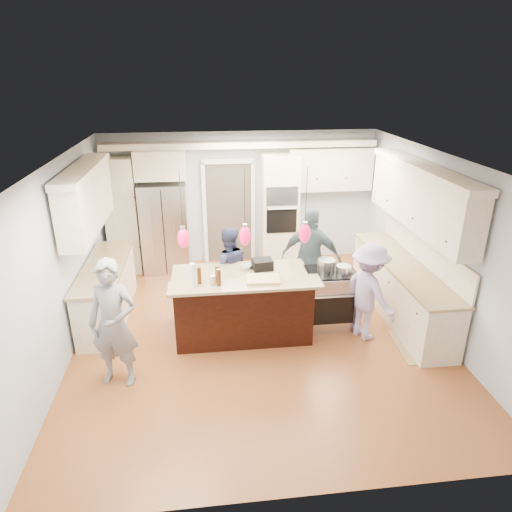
{
  "coord_description": "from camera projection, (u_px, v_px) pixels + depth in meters",
  "views": [
    {
      "loc": [
        -0.78,
        -6.11,
        3.84
      ],
      "look_at": [
        0.0,
        0.35,
        1.15
      ],
      "focal_mm": 32.0,
      "sensor_mm": 36.0,
      "label": 1
    }
  ],
  "objects": [
    {
      "name": "ground_plane",
      "position": [
        259.0,
        332.0,
        7.16
      ],
      "size": [
        6.0,
        6.0,
        0.0
      ],
      "primitive_type": "plane",
      "color": "#AA602E",
      "rests_on": "ground"
    },
    {
      "name": "room_shell",
      "position": [
        259.0,
        222.0,
        6.46
      ],
      "size": [
        5.54,
        6.04,
        2.72
      ],
      "color": "#B2BCC6",
      "rests_on": "ground"
    },
    {
      "name": "refrigerator",
      "position": [
        165.0,
        228.0,
        9.07
      ],
      "size": [
        0.9,
        0.7,
        1.8
      ],
      "primitive_type": "cube",
      "color": "#B7B7BC",
      "rests_on": "ground"
    },
    {
      "name": "oven_column",
      "position": [
        279.0,
        211.0,
        9.25
      ],
      "size": [
        0.72,
        0.69,
        2.3
      ],
      "color": "beige",
      "rests_on": "ground"
    },
    {
      "name": "back_upper_cabinets",
      "position": [
        204.0,
        187.0,
        8.97
      ],
      "size": [
        5.3,
        0.61,
        2.54
      ],
      "color": "beige",
      "rests_on": "ground"
    },
    {
      "name": "right_counter_run",
      "position": [
        408.0,
        256.0,
        7.3
      ],
      "size": [
        0.64,
        3.1,
        2.51
      ],
      "color": "beige",
      "rests_on": "ground"
    },
    {
      "name": "left_cabinets",
      "position": [
        100.0,
        258.0,
        7.22
      ],
      "size": [
        0.64,
        2.3,
        2.51
      ],
      "color": "beige",
      "rests_on": "ground"
    },
    {
      "name": "kitchen_island",
      "position": [
        242.0,
        303.0,
        7.01
      ],
      "size": [
        2.1,
        1.46,
        1.12
      ],
      "color": "black",
      "rests_on": "ground"
    },
    {
      "name": "island_range",
      "position": [
        330.0,
        298.0,
        7.25
      ],
      "size": [
        0.82,
        0.71,
        0.92
      ],
      "color": "#B7B7BC",
      "rests_on": "ground"
    },
    {
      "name": "pendant_lights",
      "position": [
        245.0,
        236.0,
        5.97
      ],
      "size": [
        1.75,
        0.15,
        1.03
      ],
      "color": "black",
      "rests_on": "ground"
    },
    {
      "name": "person_bar_end",
      "position": [
        114.0,
        324.0,
        5.73
      ],
      "size": [
        0.71,
        0.55,
        1.73
      ],
      "primitive_type": "imported",
      "rotation": [
        0.0,
        0.0,
        -0.24
      ],
      "color": "slate",
      "rests_on": "ground"
    },
    {
      "name": "person_far_left",
      "position": [
        228.0,
        269.0,
        7.61
      ],
      "size": [
        0.75,
        0.61,
        1.46
      ],
      "primitive_type": "imported",
      "rotation": [
        0.0,
        0.0,
        3.22
      ],
      "color": "navy",
      "rests_on": "ground"
    },
    {
      "name": "person_far_right",
      "position": [
        311.0,
        258.0,
        7.72
      ],
      "size": [
        1.1,
        0.79,
        1.73
      ],
      "primitive_type": "imported",
      "rotation": [
        0.0,
        0.0,
        2.73
      ],
      "color": "#4B6169",
      "rests_on": "ground"
    },
    {
      "name": "person_range_side",
      "position": [
        368.0,
        292.0,
        6.76
      ],
      "size": [
        0.94,
        1.13,
        1.52
      ],
      "primitive_type": "imported",
      "rotation": [
        0.0,
        0.0,
        2.03
      ],
      "color": "#A390C2",
      "rests_on": "ground"
    },
    {
      "name": "floor_rug",
      "position": [
        417.0,
        347.0,
        6.76
      ],
      "size": [
        0.65,
        0.92,
        0.01
      ],
      "primitive_type": "cube",
      "rotation": [
        0.0,
        0.0,
        -0.06
      ],
      "color": "#997F53",
      "rests_on": "ground"
    },
    {
      "name": "water_bottle",
      "position": [
        193.0,
        275.0,
        6.05
      ],
      "size": [
        0.09,
        0.09,
        0.34
      ],
      "primitive_type": "cylinder",
      "rotation": [
        0.0,
        0.0,
        -0.2
      ],
      "color": "silver",
      "rests_on": "kitchen_island"
    },
    {
      "name": "beer_bottle_a",
      "position": [
        199.0,
        276.0,
        6.17
      ],
      "size": [
        0.07,
        0.07,
        0.23
      ],
      "primitive_type": "cylinder",
      "rotation": [
        0.0,
        0.0,
        0.28
      ],
      "color": "#40210B",
      "rests_on": "kitchen_island"
    },
    {
      "name": "beer_bottle_b",
      "position": [
        219.0,
        277.0,
        6.11
      ],
      "size": [
        0.07,
        0.07,
        0.24
      ],
      "primitive_type": "cylinder",
      "rotation": [
        0.0,
        0.0,
        0.24
      ],
      "color": "#40210B",
      "rests_on": "kitchen_island"
    },
    {
      "name": "beer_bottle_c",
      "position": [
        217.0,
        274.0,
        6.21
      ],
      "size": [
        0.06,
        0.06,
        0.24
      ],
      "primitive_type": "cylinder",
      "rotation": [
        0.0,
        0.0,
        -0.02
      ],
      "color": "#40210B",
      "rests_on": "kitchen_island"
    },
    {
      "name": "drink_can",
      "position": [
        213.0,
        281.0,
        6.14
      ],
      "size": [
        0.09,
        0.09,
        0.14
      ],
      "primitive_type": "cylinder",
      "rotation": [
        0.0,
        0.0,
        0.35
      ],
      "color": "#B7B7BC",
      "rests_on": "kitchen_island"
    },
    {
      "name": "cutting_board",
      "position": [
        263.0,
        279.0,
        6.3
      ],
      "size": [
        0.48,
        0.36,
        0.04
      ],
      "primitive_type": "cube",
      "rotation": [
        0.0,
        0.0,
        -0.06
      ],
      "color": "tan",
      "rests_on": "kitchen_island"
    },
    {
      "name": "pot_large",
      "position": [
        326.0,
        264.0,
        7.12
      ],
      "size": [
        0.27,
        0.27,
        0.16
      ],
      "primitive_type": "cylinder",
      "color": "#B7B7BC",
      "rests_on": "island_range"
    },
    {
      "name": "pot_small",
      "position": [
        344.0,
        269.0,
        7.0
      ],
      "size": [
        0.23,
        0.23,
        0.11
      ],
      "primitive_type": "cylinder",
      "color": "#B7B7BC",
      "rests_on": "island_range"
    }
  ]
}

